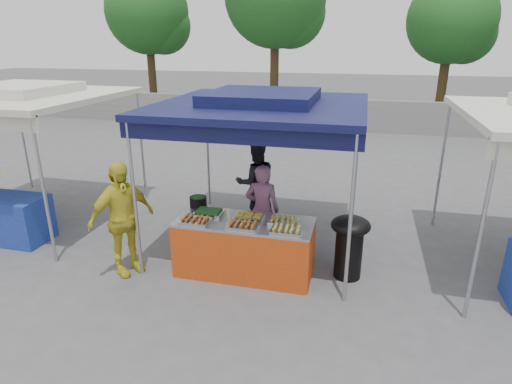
% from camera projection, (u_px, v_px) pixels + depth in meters
% --- Properties ---
extents(ground_plane, '(80.00, 80.00, 0.00)m').
position_uv_depth(ground_plane, '(247.00, 269.00, 6.57)').
color(ground_plane, '#4E4E50').
extents(back_wall, '(40.00, 0.25, 1.20)m').
position_uv_depth(back_wall, '(322.00, 114.00, 16.41)').
color(back_wall, slate).
rests_on(back_wall, ground_plane).
extents(main_canopy, '(3.20, 3.20, 2.57)m').
position_uv_depth(main_canopy, '(262.00, 105.00, 6.65)').
color(main_canopy, '#A3A3A9').
rests_on(main_canopy, ground_plane).
extents(neighbor_stall_left, '(3.20, 3.20, 2.57)m').
position_uv_depth(neighbor_stall_left, '(10.00, 143.00, 7.58)').
color(neighbor_stall_left, '#A3A3A9').
rests_on(neighbor_stall_left, ground_plane).
extents(tree_0, '(3.69, 3.66, 6.30)m').
position_uv_depth(tree_0, '(151.00, 16.00, 19.01)').
color(tree_0, '#382915').
rests_on(tree_0, ground_plane).
extents(tree_1, '(4.07, 4.07, 7.00)m').
position_uv_depth(tree_1, '(279.00, 0.00, 17.00)').
color(tree_1, '#382915').
rests_on(tree_1, ground_plane).
extents(tree_2, '(3.39, 3.31, 5.69)m').
position_uv_depth(tree_2, '(455.00, 23.00, 16.32)').
color(tree_2, '#382915').
rests_on(tree_2, ground_plane).
extents(vendor_table, '(2.00, 0.80, 0.85)m').
position_uv_depth(vendor_table, '(245.00, 247.00, 6.33)').
color(vendor_table, '#A8370F').
rests_on(vendor_table, ground_plane).
extents(food_tray_fl, '(0.42, 0.30, 0.07)m').
position_uv_depth(food_tray_fl, '(195.00, 221.00, 6.11)').
color(food_tray_fl, '#AEAEB2').
rests_on(food_tray_fl, vendor_table).
extents(food_tray_fm, '(0.42, 0.30, 0.07)m').
position_uv_depth(food_tray_fm, '(243.00, 226.00, 5.95)').
color(food_tray_fm, '#AEAEB2').
rests_on(food_tray_fm, vendor_table).
extents(food_tray_fr, '(0.42, 0.30, 0.07)m').
position_uv_depth(food_tray_fr, '(286.00, 230.00, 5.81)').
color(food_tray_fr, '#AEAEB2').
rests_on(food_tray_fr, vendor_table).
extents(food_tray_bl, '(0.42, 0.30, 0.07)m').
position_uv_depth(food_tray_bl, '(209.00, 212.00, 6.40)').
color(food_tray_bl, '#AEAEB2').
rests_on(food_tray_bl, vendor_table).
extents(food_tray_bm, '(0.42, 0.30, 0.07)m').
position_uv_depth(food_tray_bm, '(249.00, 216.00, 6.26)').
color(food_tray_bm, '#AEAEB2').
rests_on(food_tray_bm, vendor_table).
extents(food_tray_br, '(0.42, 0.30, 0.07)m').
position_uv_depth(food_tray_br, '(284.00, 221.00, 6.09)').
color(food_tray_br, '#AEAEB2').
rests_on(food_tray_br, vendor_table).
extents(cooking_pot, '(0.27, 0.27, 0.16)m').
position_uv_depth(cooking_pot, '(198.00, 202.00, 6.70)').
color(cooking_pot, black).
rests_on(cooking_pot, vendor_table).
extents(skewer_cup, '(0.08, 0.08, 0.10)m').
position_uv_depth(skewer_cup, '(229.00, 224.00, 5.96)').
color(skewer_cup, '#A3A3A9').
rests_on(skewer_cup, vendor_table).
extents(wok_burner, '(0.57, 0.57, 0.96)m').
position_uv_depth(wok_burner, '(349.00, 242.00, 6.18)').
color(wok_burner, black).
rests_on(wok_burner, ground_plane).
extents(crate_left, '(0.49, 0.34, 0.29)m').
position_uv_depth(crate_left, '(234.00, 243.00, 7.09)').
color(crate_left, navy).
rests_on(crate_left, ground_plane).
extents(crate_right, '(0.52, 0.36, 0.31)m').
position_uv_depth(crate_right, '(281.00, 247.00, 6.93)').
color(crate_right, navy).
rests_on(crate_right, ground_plane).
extents(crate_stacked, '(0.49, 0.34, 0.29)m').
position_uv_depth(crate_stacked, '(281.00, 230.00, 6.83)').
color(crate_stacked, navy).
rests_on(crate_stacked, crate_right).
extents(vendor_woman, '(0.57, 0.38, 1.51)m').
position_uv_depth(vendor_woman, '(262.00, 210.00, 6.83)').
color(vendor_woman, '#774C6A').
rests_on(vendor_woman, ground_plane).
extents(helper_man, '(0.96, 0.88, 1.59)m').
position_uv_depth(helper_man, '(256.00, 183.00, 8.01)').
color(helper_man, black).
rests_on(helper_man, ground_plane).
extents(customer_person, '(0.89, 1.08, 1.73)m').
position_uv_depth(customer_person, '(122.00, 219.00, 6.21)').
color(customer_person, gold).
rests_on(customer_person, ground_plane).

